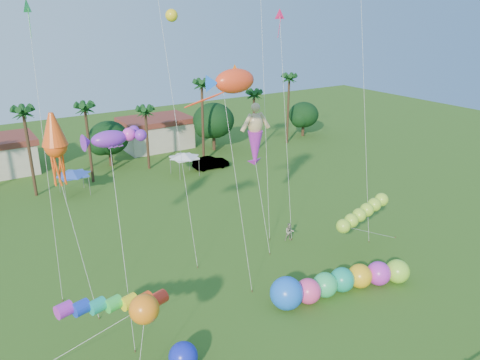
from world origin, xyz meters
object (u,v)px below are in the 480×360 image
spectator_b (289,232)px  blue_ball (183,356)px  car_b (211,163)px  caterpillar_inflatable (336,283)px

spectator_b → blue_ball: (-15.93, -9.74, 0.01)m
blue_ball → spectator_b: bearing=31.4°
car_b → caterpillar_inflatable: bearing=172.2°
spectator_b → caterpillar_inflatable: size_ratio=0.15×
blue_ball → caterpillar_inflatable: bearing=3.3°
spectator_b → car_b: bearing=107.6°
car_b → blue_ball: bearing=152.2°
spectator_b → blue_ball: blue_ball is taller
car_b → spectator_b: (-4.12, -22.53, 0.07)m
caterpillar_inflatable → spectator_b: bearing=85.7°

